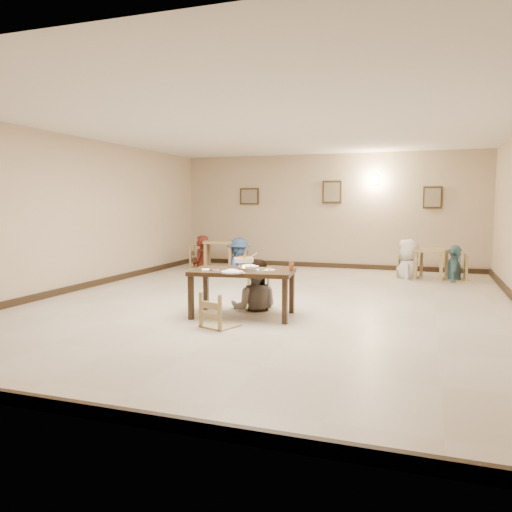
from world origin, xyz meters
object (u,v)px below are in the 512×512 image
at_px(bg_chair_rr, 455,256).
at_px(bg_diner_c, 409,239).
at_px(curry_warmer, 244,260).
at_px(bg_diner_b, 239,237).
at_px(chair_near, 220,294).
at_px(bg_diner_a, 200,235).
at_px(bg_chair_rl, 408,256).
at_px(bg_diner_d, 455,245).
at_px(drink_glass, 291,267).
at_px(bg_table_left, 219,246).
at_px(bg_chair_lr, 239,252).
at_px(main_diner, 255,259).
at_px(main_table, 243,275).
at_px(bg_chair_ll, 201,248).
at_px(chair_far, 255,281).
at_px(bg_table_right, 431,255).

distance_m(bg_chair_rr, bg_diner_c, 1.06).
xyz_separation_m(curry_warmer, bg_diner_b, (-1.97, 4.95, -0.02)).
bearing_deg(bg_diner_b, chair_near, -170.72).
bearing_deg(bg_diner_a, chair_near, 17.80).
distance_m(bg_chair_rl, bg_chair_rr, 1.00).
relative_size(curry_warmer, bg_diner_c, 0.18).
bearing_deg(bg_diner_b, curry_warmer, -167.41).
xyz_separation_m(curry_warmer, bg_diner_d, (3.18, 4.91, -0.08)).
height_order(drink_glass, bg_diner_b, bg_diner_b).
xyz_separation_m(chair_near, bg_diner_b, (-1.87, 5.61, 0.38)).
height_order(drink_glass, bg_diner_a, bg_diner_a).
bearing_deg(bg_chair_rl, bg_table_left, 94.60).
bearing_deg(bg_table_left, bg_chair_rr, -0.55).
relative_size(bg_chair_lr, bg_diner_d, 0.60).
height_order(main_diner, bg_diner_a, bg_diner_a).
distance_m(main_table, bg_diner_a, 5.85).
relative_size(bg_chair_lr, bg_diner_c, 0.53).
distance_m(bg_chair_rl, bg_diner_d, 1.04).
distance_m(curry_warmer, bg_diner_a, 5.90).
bearing_deg(bg_diner_d, bg_chair_ll, 94.49).
bearing_deg(bg_chair_ll, main_table, -161.52).
distance_m(bg_table_left, bg_chair_ll, 0.56).
height_order(main_table, bg_diner_b, bg_diner_b).
relative_size(chair_far, bg_chair_rr, 0.81).
height_order(main_table, bg_chair_rl, bg_chair_rl).
bearing_deg(bg_chair_lr, bg_table_right, 80.57).
xyz_separation_m(curry_warmer, bg_diner_a, (-3.08, 5.03, 0.00)).
xyz_separation_m(chair_near, curry_warmer, (0.10, 0.67, 0.40)).
bearing_deg(chair_near, bg_diner_d, -100.48).
xyz_separation_m(main_diner, curry_warmer, (0.04, -0.59, 0.05)).
height_order(main_diner, bg_chair_ll, main_diner).
height_order(bg_chair_rr, bg_diner_c, bg_diner_c).
bearing_deg(bg_table_left, drink_glass, -56.18).
bearing_deg(bg_diner_a, bg_table_right, 79.65).
height_order(bg_table_right, bg_diner_a, bg_diner_a).
relative_size(bg_chair_lr, bg_chair_rr, 0.87).
relative_size(bg_chair_rl, bg_diner_c, 0.55).
relative_size(chair_near, bg_diner_b, 0.55).
bearing_deg(bg_chair_rr, bg_table_left, -92.12).
bearing_deg(chair_far, bg_diner_d, 52.47).
distance_m(bg_table_right, bg_chair_ll, 5.77).
bearing_deg(main_table, curry_warmer, -60.15).
xyz_separation_m(chair_near, bg_table_left, (-2.42, 5.63, 0.15)).
bearing_deg(bg_diner_d, bg_table_right, 88.68).
bearing_deg(bg_chair_lr, bg_chair_rl, 80.79).
height_order(main_diner, bg_chair_rl, main_diner).
relative_size(curry_warmer, bg_table_right, 0.40).
distance_m(bg_table_left, bg_diner_d, 5.71).
relative_size(drink_glass, bg_table_left, 0.15).
relative_size(chair_far, chair_near, 0.95).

